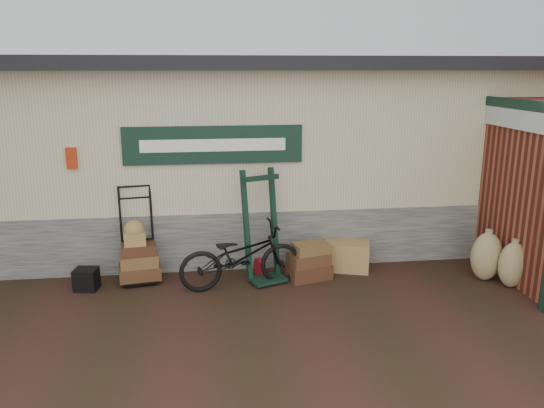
# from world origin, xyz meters

# --- Properties ---
(ground) EXTENTS (80.00, 80.00, 0.00)m
(ground) POSITION_xyz_m (0.00, 0.00, 0.00)
(ground) COLOR black
(ground) RESTS_ON ground
(station_building) EXTENTS (14.40, 4.10, 3.20)m
(station_building) POSITION_xyz_m (-0.01, 2.74, 1.61)
(station_building) COLOR #4C4C47
(station_building) RESTS_ON ground
(brick_outbuilding) EXTENTS (1.71, 4.51, 2.62)m
(brick_outbuilding) POSITION_xyz_m (4.70, 1.19, 1.30)
(brick_outbuilding) COLOR maroon
(brick_outbuilding) RESTS_ON ground
(porter_trolley) EXTENTS (0.78, 0.63, 1.41)m
(porter_trolley) POSITION_xyz_m (-1.44, 0.80, 0.70)
(porter_trolley) COLOR black
(porter_trolley) RESTS_ON ground
(green_barrow) EXTENTS (0.73, 0.68, 1.63)m
(green_barrow) POSITION_xyz_m (0.36, 0.55, 0.82)
(green_barrow) COLOR black
(green_barrow) RESTS_ON ground
(suitcase_stack) EXTENTS (0.71, 0.54, 0.55)m
(suitcase_stack) POSITION_xyz_m (1.04, 0.49, 0.28)
(suitcase_stack) COLOR #3D2613
(suitcase_stack) RESTS_ON ground
(wicker_hamper) EXTENTS (0.78, 0.63, 0.44)m
(wicker_hamper) POSITION_xyz_m (1.70, 0.78, 0.22)
(wicker_hamper) COLOR olive
(wicker_hamper) RESTS_ON ground
(black_trunk) EXTENTS (0.35, 0.31, 0.31)m
(black_trunk) POSITION_xyz_m (-2.14, 0.48, 0.15)
(black_trunk) COLOR black
(black_trunk) RESTS_ON ground
(bicycle) EXTENTS (0.88, 1.84, 1.03)m
(bicycle) POSITION_xyz_m (0.03, 0.30, 0.51)
(bicycle) COLOR black
(bicycle) RESTS_ON ground
(burlap_sack_left) EXTENTS (0.45, 0.38, 0.73)m
(burlap_sack_left) POSITION_xyz_m (3.61, 0.10, 0.36)
(burlap_sack_left) COLOR olive
(burlap_sack_left) RESTS_ON ground
(burlap_sack_right) EXTENTS (0.46, 0.40, 0.67)m
(burlap_sack_right) POSITION_xyz_m (3.85, -0.19, 0.33)
(burlap_sack_right) COLOR olive
(burlap_sack_right) RESTS_ON ground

